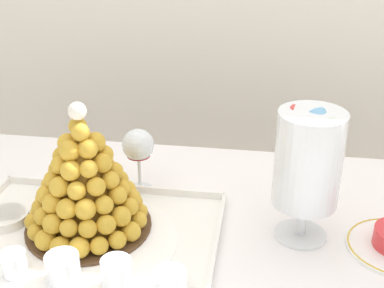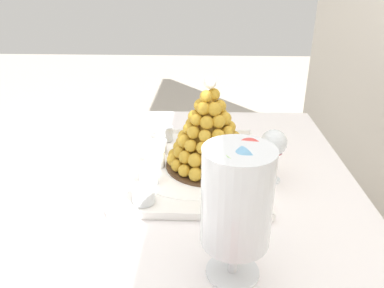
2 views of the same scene
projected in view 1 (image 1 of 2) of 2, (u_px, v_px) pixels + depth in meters
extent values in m
cylinder|color=brown|center=(5.00, 260.00, 1.66)|extent=(0.04, 0.04, 0.76)
cube|color=brown|center=(195.00, 251.00, 1.08)|extent=(1.46, 0.85, 0.02)
cube|color=white|center=(195.00, 246.00, 1.07)|extent=(1.52, 0.91, 0.00)
cube|color=white|center=(217.00, 193.00, 1.54)|extent=(1.52, 0.01, 0.29)
cube|color=white|center=(86.00, 242.00, 1.07)|extent=(0.54, 0.41, 0.01)
cube|color=white|center=(114.00, 187.00, 1.25)|extent=(0.54, 0.01, 0.02)
cube|color=white|center=(215.00, 250.00, 1.03)|extent=(0.01, 0.41, 0.02)
cylinder|color=white|center=(86.00, 241.00, 1.07)|extent=(0.38, 0.38, 0.00)
cylinder|color=#4C331E|center=(89.00, 226.00, 1.11)|extent=(0.27, 0.27, 0.01)
cone|color=#B28024|center=(84.00, 176.00, 1.06)|extent=(0.19, 0.19, 0.24)
sphere|color=gold|center=(138.00, 220.00, 1.09)|extent=(0.04, 0.04, 0.04)
sphere|color=gold|center=(140.00, 211.00, 1.12)|extent=(0.04, 0.04, 0.04)
sphere|color=gold|center=(135.00, 202.00, 1.15)|extent=(0.04, 0.04, 0.04)
sphere|color=gold|center=(125.00, 195.00, 1.18)|extent=(0.04, 0.04, 0.04)
sphere|color=gold|center=(111.00, 191.00, 1.19)|extent=(0.04, 0.04, 0.04)
sphere|color=gold|center=(95.00, 190.00, 1.20)|extent=(0.04, 0.04, 0.04)
sphere|color=gold|center=(79.00, 191.00, 1.19)|extent=(0.04, 0.04, 0.04)
sphere|color=gold|center=(63.00, 196.00, 1.18)|extent=(0.04, 0.04, 0.04)
sphere|color=gold|center=(49.00, 204.00, 1.15)|extent=(0.04, 0.04, 0.04)
sphere|color=gold|center=(39.00, 212.00, 1.12)|extent=(0.04, 0.04, 0.04)
sphere|color=gold|center=(35.00, 222.00, 1.08)|extent=(0.04, 0.04, 0.04)
sphere|color=gold|center=(37.00, 232.00, 1.05)|extent=(0.04, 0.04, 0.04)
sphere|color=gold|center=(45.00, 240.00, 1.02)|extent=(0.04, 0.04, 0.04)
sphere|color=gold|center=(61.00, 247.00, 1.01)|extent=(0.04, 0.04, 0.04)
sphere|color=gold|center=(79.00, 248.00, 1.00)|extent=(0.04, 0.04, 0.04)
sphere|color=gold|center=(99.00, 246.00, 1.01)|extent=(0.04, 0.04, 0.04)
sphere|color=gold|center=(117.00, 240.00, 1.03)|extent=(0.04, 0.04, 0.04)
sphere|color=gold|center=(131.00, 232.00, 1.05)|extent=(0.04, 0.04, 0.04)
sphere|color=gold|center=(131.00, 198.00, 1.10)|extent=(0.04, 0.04, 0.04)
sphere|color=gold|center=(127.00, 190.00, 1.13)|extent=(0.04, 0.04, 0.04)
sphere|color=gold|center=(116.00, 185.00, 1.16)|extent=(0.04, 0.04, 0.04)
sphere|color=gold|center=(102.00, 181.00, 1.17)|extent=(0.04, 0.04, 0.04)
sphere|color=gold|center=(86.00, 182.00, 1.17)|extent=(0.04, 0.04, 0.04)
sphere|color=gold|center=(69.00, 184.00, 1.16)|extent=(0.04, 0.04, 0.04)
sphere|color=gold|center=(55.00, 191.00, 1.13)|extent=(0.04, 0.04, 0.04)
sphere|color=gold|center=(45.00, 199.00, 1.10)|extent=(0.04, 0.04, 0.04)
sphere|color=gold|center=(40.00, 207.00, 1.07)|extent=(0.04, 0.04, 0.04)
sphere|color=gold|center=(43.00, 216.00, 1.04)|extent=(0.04, 0.04, 0.04)
sphere|color=gold|center=(53.00, 224.00, 1.02)|extent=(0.04, 0.04, 0.04)
sphere|color=gold|center=(69.00, 228.00, 1.00)|extent=(0.04, 0.04, 0.04)
sphere|color=gold|center=(88.00, 229.00, 1.00)|extent=(0.04, 0.04, 0.04)
sphere|color=gold|center=(106.00, 225.00, 1.02)|extent=(0.04, 0.04, 0.04)
sphere|color=gold|center=(121.00, 216.00, 1.04)|extent=(0.04, 0.04, 0.04)
sphere|color=gold|center=(130.00, 207.00, 1.07)|extent=(0.04, 0.04, 0.04)
sphere|color=gold|center=(120.00, 179.00, 1.11)|extent=(0.04, 0.04, 0.04)
sphere|color=gold|center=(109.00, 174.00, 1.13)|extent=(0.04, 0.04, 0.04)
sphere|color=gold|center=(94.00, 171.00, 1.14)|extent=(0.04, 0.04, 0.04)
sphere|color=gold|center=(76.00, 172.00, 1.14)|extent=(0.04, 0.04, 0.04)
sphere|color=gold|center=(61.00, 177.00, 1.11)|extent=(0.04, 0.04, 0.04)
sphere|color=gold|center=(50.00, 185.00, 1.08)|extent=(0.04, 0.04, 0.04)
sphere|color=gold|center=(47.00, 195.00, 1.05)|extent=(0.04, 0.04, 0.04)
sphere|color=gold|center=(53.00, 204.00, 1.02)|extent=(0.04, 0.04, 0.04)
sphere|color=gold|center=(67.00, 209.00, 1.01)|extent=(0.04, 0.04, 0.04)
sphere|color=gold|center=(85.00, 209.00, 1.00)|extent=(0.04, 0.04, 0.04)
sphere|color=gold|center=(104.00, 205.00, 1.02)|extent=(0.04, 0.04, 0.04)
sphere|color=gold|center=(117.00, 196.00, 1.04)|extent=(0.04, 0.04, 0.04)
sphere|color=gold|center=(123.00, 188.00, 1.08)|extent=(0.04, 0.04, 0.04)
sphere|color=gold|center=(106.00, 164.00, 1.10)|extent=(0.04, 0.04, 0.04)
sphere|color=gold|center=(90.00, 160.00, 1.11)|extent=(0.04, 0.04, 0.04)
sphere|color=gold|center=(72.00, 162.00, 1.10)|extent=(0.04, 0.04, 0.04)
sphere|color=gold|center=(58.00, 170.00, 1.08)|extent=(0.04, 0.04, 0.04)
sphere|color=gold|center=(53.00, 179.00, 1.04)|extent=(0.04, 0.04, 0.04)
sphere|color=gold|center=(60.00, 187.00, 1.01)|extent=(0.04, 0.04, 0.04)
sphere|color=gold|center=(77.00, 191.00, 1.00)|extent=(0.04, 0.04, 0.04)
sphere|color=gold|center=(96.00, 187.00, 1.01)|extent=(0.04, 0.04, 0.04)
sphere|color=gold|center=(110.00, 180.00, 1.04)|extent=(0.04, 0.04, 0.04)
sphere|color=gold|center=(114.00, 171.00, 1.07)|extent=(0.04, 0.04, 0.04)
sphere|color=gold|center=(93.00, 151.00, 1.08)|extent=(0.04, 0.04, 0.04)
sphere|color=gold|center=(76.00, 150.00, 1.08)|extent=(0.04, 0.04, 0.04)
sphere|color=gold|center=(62.00, 156.00, 1.05)|extent=(0.04, 0.04, 0.04)
sphere|color=gold|center=(60.00, 165.00, 1.02)|extent=(0.04, 0.04, 0.04)
sphere|color=gold|center=(71.00, 171.00, 1.00)|extent=(0.04, 0.04, 0.04)
sphere|color=gold|center=(89.00, 169.00, 1.01)|extent=(0.04, 0.04, 0.04)
sphere|color=gold|center=(102.00, 163.00, 1.03)|extent=(0.04, 0.04, 0.04)
sphere|color=gold|center=(104.00, 155.00, 1.06)|extent=(0.04, 0.04, 0.04)
sphere|color=gold|center=(83.00, 139.00, 1.05)|extent=(0.04, 0.04, 0.04)
sphere|color=gold|center=(68.00, 143.00, 1.04)|extent=(0.04, 0.04, 0.04)
sphere|color=gold|center=(70.00, 151.00, 1.01)|extent=(0.04, 0.04, 0.04)
sphere|color=gold|center=(87.00, 149.00, 1.01)|extent=(0.04, 0.04, 0.04)
sphere|color=gold|center=(95.00, 142.00, 1.04)|extent=(0.04, 0.04, 0.04)
sphere|color=gold|center=(78.00, 126.00, 1.02)|extent=(0.04, 0.04, 0.04)
sphere|color=gold|center=(80.00, 132.00, 1.00)|extent=(0.04, 0.04, 0.04)
sphere|color=white|center=(77.00, 111.00, 1.00)|extent=(0.04, 0.04, 0.04)
cylinder|color=silver|center=(14.00, 263.00, 0.97)|extent=(0.05, 0.05, 0.05)
cylinder|color=brown|center=(15.00, 269.00, 0.97)|extent=(0.04, 0.04, 0.02)
cylinder|color=#8C603D|center=(14.00, 262.00, 0.97)|extent=(0.04, 0.04, 0.01)
sphere|color=brown|center=(14.00, 258.00, 0.96)|extent=(0.01, 0.01, 0.01)
cylinder|color=silver|center=(63.00, 268.00, 0.95)|extent=(0.06, 0.06, 0.05)
cylinder|color=brown|center=(64.00, 275.00, 0.96)|extent=(0.06, 0.06, 0.02)
cylinder|color=#8C603D|center=(63.00, 266.00, 0.95)|extent=(0.06, 0.06, 0.02)
sphere|color=brown|center=(64.00, 263.00, 0.94)|extent=(0.02, 0.02, 0.02)
cylinder|color=silver|center=(117.00, 274.00, 0.93)|extent=(0.06, 0.06, 0.06)
cylinder|color=gold|center=(117.00, 281.00, 0.94)|extent=(0.05, 0.05, 0.02)
cylinder|color=#EAC166|center=(116.00, 272.00, 0.93)|extent=(0.05, 0.05, 0.02)
sphere|color=brown|center=(119.00, 269.00, 0.92)|extent=(0.02, 0.02, 0.02)
cylinder|color=silver|center=(169.00, 282.00, 0.92)|extent=(0.06, 0.06, 0.05)
cylinder|color=brown|center=(169.00, 287.00, 0.93)|extent=(0.05, 0.05, 0.02)
cylinder|color=#8C603D|center=(169.00, 280.00, 0.92)|extent=(0.05, 0.05, 0.01)
sphere|color=brown|center=(168.00, 276.00, 0.92)|extent=(0.02, 0.02, 0.02)
cylinder|color=white|center=(6.00, 217.00, 1.13)|extent=(0.10, 0.10, 0.02)
cylinder|color=#F2CC59|center=(5.00, 214.00, 1.13)|extent=(0.09, 0.09, 0.00)
cylinder|color=white|center=(300.00, 234.00, 1.10)|extent=(0.11, 0.11, 0.01)
cylinder|color=white|center=(302.00, 218.00, 1.08)|extent=(0.02, 0.02, 0.08)
cylinder|color=white|center=(308.00, 159.00, 1.02)|extent=(0.13, 0.13, 0.20)
cylinder|color=yellow|center=(311.00, 194.00, 1.06)|extent=(0.05, 0.05, 0.05)
cylinder|color=#72B2E0|center=(298.00, 190.00, 1.07)|extent=(0.05, 0.05, 0.02)
cylinder|color=#9ED860|center=(299.00, 199.00, 1.04)|extent=(0.06, 0.06, 0.04)
cylinder|color=#F9A54C|center=(314.00, 183.00, 1.05)|extent=(0.06, 0.05, 0.04)
cylinder|color=#D199D8|center=(301.00, 180.00, 1.06)|extent=(0.05, 0.05, 0.05)
cylinder|color=#9ED860|center=(298.00, 186.00, 1.04)|extent=(0.05, 0.04, 0.05)
cylinder|color=#72B2E0|center=(310.00, 187.00, 1.04)|extent=(0.06, 0.04, 0.06)
cylinder|color=#F9A54C|center=(311.00, 170.00, 1.05)|extent=(0.06, 0.04, 0.06)
cylinder|color=#F9A54C|center=(300.00, 173.00, 1.04)|extent=(0.04, 0.05, 0.03)
cylinder|color=yellow|center=(304.00, 181.00, 1.01)|extent=(0.05, 0.05, 0.03)
cylinder|color=#9ED860|center=(320.00, 177.00, 1.03)|extent=(0.06, 0.05, 0.06)
cylinder|color=#F9A54C|center=(301.00, 157.00, 1.06)|extent=(0.05, 0.05, 0.05)
cylinder|color=#72B2E0|center=(301.00, 164.00, 1.03)|extent=(0.07, 0.05, 0.07)
cylinder|color=#E54C47|center=(309.00, 173.00, 1.00)|extent=(0.06, 0.05, 0.05)
cylinder|color=brown|center=(323.00, 162.00, 1.04)|extent=(0.06, 0.05, 0.06)
cylinder|color=#F9A54C|center=(297.00, 150.00, 1.03)|extent=(0.07, 0.05, 0.07)
cylinder|color=#E54C47|center=(307.00, 161.00, 0.99)|extent=(0.06, 0.05, 0.06)
cylinder|color=#E54C47|center=(323.00, 152.00, 1.02)|extent=(0.05, 0.05, 0.02)
cylinder|color=#D199D8|center=(303.00, 142.00, 1.01)|extent=(0.06, 0.05, 0.05)
cylinder|color=#E54C47|center=(307.00, 147.00, 0.99)|extent=(0.05, 0.04, 0.05)
cylinder|color=brown|center=(328.00, 146.00, 0.99)|extent=(0.05, 0.05, 0.05)
cylinder|color=#F9A54C|center=(308.00, 138.00, 1.03)|extent=(0.05, 0.04, 0.05)
cylinder|color=#D199D8|center=(305.00, 134.00, 0.99)|extent=(0.05, 0.05, 0.03)
cylinder|color=pink|center=(319.00, 135.00, 0.98)|extent=(0.07, 0.05, 0.07)
cylinder|color=#72B2E0|center=(307.00, 126.00, 1.03)|extent=(0.05, 0.05, 0.03)
cylinder|color=brown|center=(299.00, 126.00, 0.97)|extent=(0.05, 0.05, 0.04)
cylinder|color=#9ED860|center=(324.00, 123.00, 0.98)|extent=(0.06, 0.05, 0.04)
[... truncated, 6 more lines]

